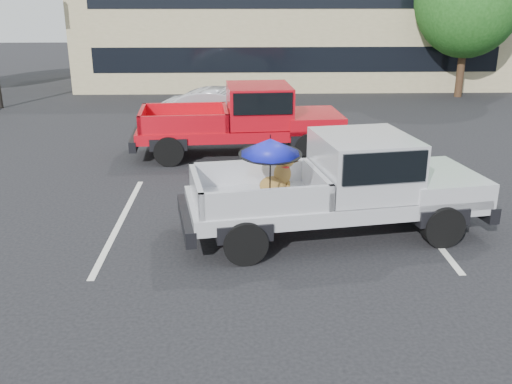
{
  "coord_description": "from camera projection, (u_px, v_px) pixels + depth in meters",
  "views": [
    {
      "loc": [
        -0.61,
        -8.66,
        4.35
      ],
      "look_at": [
        -0.34,
        -0.01,
        1.3
      ],
      "focal_mm": 40.0,
      "sensor_mm": 36.0,
      "label": 1
    }
  ],
  "objects": [
    {
      "name": "ground",
      "position": [
        276.0,
        264.0,
        9.62
      ],
      "size": [
        90.0,
        90.0,
        0.0
      ],
      "primitive_type": "plane",
      "color": "black",
      "rests_on": "ground"
    },
    {
      "name": "stripe_left",
      "position": [
        121.0,
        221.0,
        11.42
      ],
      "size": [
        0.12,
        5.0,
        0.01
      ],
      "primitive_type": "cube",
      "color": "silver",
      "rests_on": "ground"
    },
    {
      "name": "stripe_right",
      "position": [
        417.0,
        218.0,
        11.6
      ],
      "size": [
        0.12,
        5.0,
        0.01
      ],
      "primitive_type": "cube",
      "color": "silver",
      "rests_on": "ground"
    },
    {
      "name": "motel_building",
      "position": [
        290.0,
        16.0,
        28.4
      ],
      "size": [
        20.4,
        8.4,
        6.3
      ],
      "color": "tan",
      "rests_on": "ground"
    },
    {
      "name": "silver_pickup",
      "position": [
        351.0,
        180.0,
        10.56
      ],
      "size": [
        5.94,
        2.87,
        2.06
      ],
      "rotation": [
        0.0,
        0.0,
        0.17
      ],
      "color": "black",
      "rests_on": "ground"
    },
    {
      "name": "red_pickup",
      "position": [
        253.0,
        117.0,
        15.84
      ],
      "size": [
        6.01,
        2.51,
        1.94
      ],
      "rotation": [
        0.0,
        0.0,
        0.07
      ],
      "color": "black",
      "rests_on": "ground"
    },
    {
      "name": "silver_sedan",
      "position": [
        225.0,
        109.0,
        18.86
      ],
      "size": [
        4.22,
        2.18,
        1.32
      ],
      "primitive_type": "imported",
      "rotation": [
        0.0,
        0.0,
        1.37
      ],
      "color": "#A7A9AE",
      "rests_on": "ground"
    }
  ]
}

